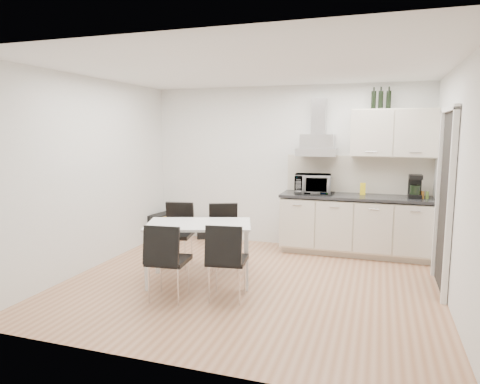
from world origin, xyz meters
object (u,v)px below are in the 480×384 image
object	(u,v)px
chair_far_right	(224,237)
chair_near_left	(169,261)
dining_table	(199,230)
guitar_amp	(161,226)
chair_near_right	(227,261)
floor_speaker	(203,229)
kitchenette	(358,201)
chair_far_left	(176,235)

from	to	relation	value
chair_far_right	chair_near_left	xyz separation A→B (m)	(-0.21, -1.23, 0.00)
dining_table	chair_near_left	distance (m)	0.67
guitar_amp	chair_near_right	bearing A→B (deg)	-37.59
chair_near_right	guitar_amp	xyz separation A→B (m)	(-2.02, 2.19, -0.22)
chair_far_right	guitar_amp	bearing A→B (deg)	-60.10
chair_far_right	floor_speaker	distance (m)	1.73
kitchenette	dining_table	world-z (taller)	kitchenette
kitchenette	chair_near_right	world-z (taller)	kitchenette
dining_table	chair_near_right	size ratio (longest dim) A/B	1.63
kitchenette	guitar_amp	xyz separation A→B (m)	(-3.30, -0.08, -0.61)
dining_table	chair_near_right	world-z (taller)	chair_near_right
chair_far_left	dining_table	bearing A→B (deg)	129.96
dining_table	chair_far_left	distance (m)	0.76
chair_far_right	guitar_amp	world-z (taller)	chair_far_right
chair_far_right	chair_near_right	size ratio (longest dim) A/B	1.00
chair_near_left	floor_speaker	bearing A→B (deg)	99.63
dining_table	floor_speaker	distance (m)	2.25
kitchenette	chair_far_right	xyz separation A→B (m)	(-1.69, -1.27, -0.39)
chair_near_right	floor_speaker	distance (m)	2.80
kitchenette	dining_table	bearing A→B (deg)	-134.03
chair_far_right	chair_near_right	distance (m)	1.09
kitchenette	chair_far_left	world-z (taller)	kitchenette
chair_near_left	guitar_amp	bearing A→B (deg)	114.59
chair_near_right	floor_speaker	size ratio (longest dim) A/B	2.67
chair_far_left	guitar_amp	xyz separation A→B (m)	(-0.95, 1.31, -0.22)
guitar_amp	floor_speaker	xyz separation A→B (m)	(0.68, 0.25, -0.06)
chair_near_left	floor_speaker	world-z (taller)	chair_near_left
dining_table	guitar_amp	xyz separation A→B (m)	(-1.50, 1.78, -0.43)
dining_table	chair_far_right	world-z (taller)	chair_far_right
floor_speaker	dining_table	bearing A→B (deg)	-91.13
chair_far_left	chair_far_right	world-z (taller)	same
guitar_amp	floor_speaker	bearing A→B (deg)	30.01
chair_far_right	chair_near_left	bearing A→B (deg)	56.54
floor_speaker	kitchenette	bearing A→B (deg)	-26.74
dining_table	chair_near_left	bearing A→B (deg)	-116.32
chair_far_left	chair_near_left	distance (m)	1.19
kitchenette	chair_near_right	distance (m)	2.64
kitchenette	guitar_amp	distance (m)	3.36
chair_far_left	chair_far_right	size ratio (longest dim) A/B	1.00
kitchenette	chair_near_left	world-z (taller)	kitchenette
chair_near_right	guitar_amp	bearing A→B (deg)	125.08
dining_table	chair_far_left	xyz separation A→B (m)	(-0.55, 0.47, -0.22)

